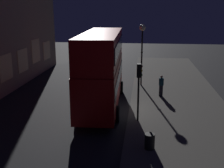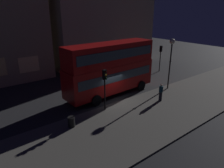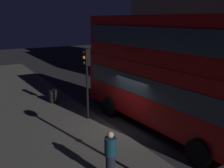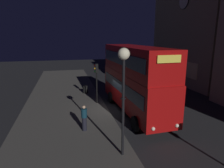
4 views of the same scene
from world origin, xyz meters
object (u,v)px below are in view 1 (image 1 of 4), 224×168
(street_lamp, at_px, (142,38))
(traffic_light_far_side, at_px, (94,49))
(litter_bin, at_px, (150,141))
(traffic_light_near_kerb, at_px, (139,80))
(double_decker_bus, at_px, (102,66))
(pedestrian, at_px, (161,86))

(street_lamp, bearing_deg, traffic_light_far_side, 47.86)
(litter_bin, bearing_deg, traffic_light_near_kerb, 10.77)
(traffic_light_near_kerb, xyz_separation_m, traffic_light_far_side, (13.63, 5.36, -0.09))
(traffic_light_near_kerb, distance_m, litter_bin, 4.38)
(double_decker_bus, bearing_deg, pedestrian, -60.56)
(traffic_light_near_kerb, distance_m, street_lamp, 8.91)
(double_decker_bus, height_order, street_lamp, street_lamp)
(traffic_light_near_kerb, height_order, traffic_light_far_side, traffic_light_near_kerb)
(street_lamp, height_order, litter_bin, street_lamp)
(traffic_light_near_kerb, height_order, litter_bin, traffic_light_near_kerb)
(traffic_light_near_kerb, relative_size, street_lamp, 0.66)
(traffic_light_near_kerb, bearing_deg, traffic_light_far_side, 15.52)
(street_lamp, bearing_deg, litter_bin, -176.96)
(traffic_light_near_kerb, xyz_separation_m, litter_bin, (-3.67, -0.70, -2.28))
(pedestrian, bearing_deg, litter_bin, 104.01)
(double_decker_bus, bearing_deg, litter_bin, -153.83)
(traffic_light_near_kerb, relative_size, pedestrian, 2.13)
(traffic_light_far_side, xyz_separation_m, street_lamp, (-4.88, -5.40, 1.77))
(traffic_light_near_kerb, bearing_deg, litter_bin, -175.16)
(pedestrian, bearing_deg, traffic_light_far_side, -28.72)
(traffic_light_far_side, bearing_deg, pedestrian, 38.78)
(double_decker_bus, relative_size, street_lamp, 1.83)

